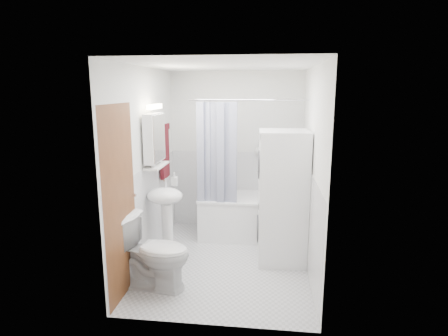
# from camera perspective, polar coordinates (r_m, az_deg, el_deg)

# --- Properties ---
(floor) EXTENTS (2.60, 2.60, 0.00)m
(floor) POSITION_cam_1_polar(r_m,az_deg,el_deg) (4.86, 0.36, -14.13)
(floor) COLOR silver
(floor) RESTS_ON ground
(room_walls) EXTENTS (2.60, 2.60, 2.60)m
(room_walls) POSITION_cam_1_polar(r_m,az_deg,el_deg) (4.42, 0.38, 3.48)
(room_walls) COLOR white
(room_walls) RESTS_ON ground
(wainscot) EXTENTS (1.98, 2.58, 2.58)m
(wainscot) POSITION_cam_1_polar(r_m,az_deg,el_deg) (4.91, 0.76, -6.32)
(wainscot) COLOR white
(wainscot) RESTS_ON ground
(door) EXTENTS (0.05, 2.00, 2.00)m
(door) POSITION_cam_1_polar(r_m,az_deg,el_deg) (4.22, -13.47, -4.03)
(door) COLOR brown
(door) RESTS_ON ground
(bathtub) EXTENTS (1.59, 0.75, 0.60)m
(bathtub) POSITION_cam_1_polar(r_m,az_deg,el_deg) (5.57, 4.61, -7.03)
(bathtub) COLOR white
(bathtub) RESTS_ON ground
(tub_spout) EXTENTS (0.04, 0.12, 0.04)m
(tub_spout) POSITION_cam_1_polar(r_m,az_deg,el_deg) (5.72, 6.85, -0.41)
(tub_spout) COLOR silver
(tub_spout) RESTS_ON room_walls
(curtain_rod) EXTENTS (1.77, 0.02, 0.02)m
(curtain_rod) POSITION_cam_1_polar(r_m,az_deg,el_deg) (4.96, 4.77, 10.29)
(curtain_rod) COLOR silver
(curtain_rod) RESTS_ON room_walls
(shower_curtain) EXTENTS (0.55, 0.02, 1.45)m
(shower_curtain) POSITION_cam_1_polar(r_m,az_deg,el_deg) (5.08, -1.11, 1.85)
(shower_curtain) COLOR #151D4C
(shower_curtain) RESTS_ON curtain_rod
(sink) EXTENTS (0.44, 0.37, 1.04)m
(sink) POSITION_cam_1_polar(r_m,az_deg,el_deg) (4.71, -8.87, -5.93)
(sink) COLOR white
(sink) RESTS_ON ground
(medicine_cabinet) EXTENTS (0.13, 0.50, 0.71)m
(medicine_cabinet) POSITION_cam_1_polar(r_m,az_deg,el_deg) (4.70, -10.55, 4.73)
(medicine_cabinet) COLOR white
(medicine_cabinet) RESTS_ON room_walls
(shelf) EXTENTS (0.18, 0.54, 0.02)m
(shelf) POSITION_cam_1_polar(r_m,az_deg,el_deg) (4.75, -10.21, 0.36)
(shelf) COLOR silver
(shelf) RESTS_ON room_walls
(shower_caddy) EXTENTS (0.22, 0.06, 0.02)m
(shower_caddy) POSITION_cam_1_polar(r_m,az_deg,el_deg) (5.67, 7.41, 1.78)
(shower_caddy) COLOR silver
(shower_caddy) RESTS_ON room_walls
(towel) EXTENTS (0.07, 0.32, 0.76)m
(towel) POSITION_cam_1_polar(r_m,az_deg,el_deg) (5.26, -9.04, 2.72)
(towel) COLOR #501524
(towel) RESTS_ON room_walls
(washer_dryer) EXTENTS (0.62, 0.61, 1.65)m
(washer_dryer) POSITION_cam_1_polar(r_m,az_deg,el_deg) (4.70, 8.86, -4.42)
(washer_dryer) COLOR white
(washer_dryer) RESTS_ON ground
(toilet) EXTENTS (0.88, 0.57, 0.81)m
(toilet) POSITION_cam_1_polar(r_m,az_deg,el_deg) (4.23, -10.73, -12.50)
(toilet) COLOR white
(toilet) RESTS_ON ground
(soap_pump) EXTENTS (0.08, 0.17, 0.08)m
(soap_pump) POSITION_cam_1_polar(r_m,az_deg,el_deg) (4.90, -7.58, -2.22)
(soap_pump) COLOR gray
(soap_pump) RESTS_ON sink
(shelf_bottle) EXTENTS (0.07, 0.18, 0.07)m
(shelf_bottle) POSITION_cam_1_polar(r_m,az_deg,el_deg) (4.60, -10.78, 0.57)
(shelf_bottle) COLOR gray
(shelf_bottle) RESTS_ON shelf
(shelf_cup) EXTENTS (0.10, 0.09, 0.10)m
(shelf_cup) POSITION_cam_1_polar(r_m,az_deg,el_deg) (4.85, -9.83, 1.36)
(shelf_cup) COLOR gray
(shelf_cup) RESTS_ON shelf
(shampoo_a) EXTENTS (0.13, 0.17, 0.13)m
(shampoo_a) POSITION_cam_1_polar(r_m,az_deg,el_deg) (5.66, 5.34, 2.59)
(shampoo_a) COLOR gray
(shampoo_a) RESTS_ON shower_caddy
(shampoo_b) EXTENTS (0.08, 0.21, 0.08)m
(shampoo_b) POSITION_cam_1_polar(r_m,az_deg,el_deg) (5.66, 6.55, 2.31)
(shampoo_b) COLOR #2B4CAF
(shampoo_b) RESTS_ON shower_caddy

